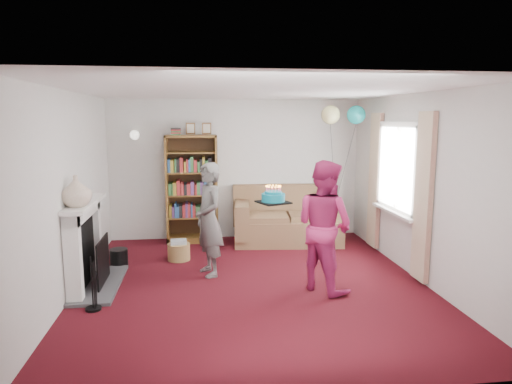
{
  "coord_description": "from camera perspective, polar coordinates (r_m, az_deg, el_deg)",
  "views": [
    {
      "loc": [
        -0.68,
        -5.7,
        2.16
      ],
      "look_at": [
        0.12,
        0.6,
        1.13
      ],
      "focal_mm": 32.0,
      "sensor_mm": 36.0,
      "label": 1
    }
  ],
  "objects": [
    {
      "name": "wall_right",
      "position": [
        6.48,
        19.82,
        0.55
      ],
      "size": [
        0.02,
        5.0,
        2.5
      ],
      "primitive_type": "cube",
      "color": "silver",
      "rests_on": "ground"
    },
    {
      "name": "balloons",
      "position": [
        7.8,
        10.88,
        9.45
      ],
      "size": [
        0.75,
        0.31,
        1.69
      ],
      "color": "#3F3F3F",
      "rests_on": "ground"
    },
    {
      "name": "sofa",
      "position": [
        8.12,
        3.84,
        -3.65
      ],
      "size": [
        1.84,
        0.98,
        0.98
      ],
      "rotation": [
        0.0,
        0.0,
        -0.1
      ],
      "color": "olive",
      "rests_on": "ground"
    },
    {
      "name": "fireplace",
      "position": [
        6.27,
        -20.1,
        -6.63
      ],
      "size": [
        0.55,
        1.8,
        1.12
      ],
      "color": "#3F3F42",
      "rests_on": "ground"
    },
    {
      "name": "window_bay",
      "position": [
        6.99,
        17.18,
        0.9
      ],
      "size": [
        0.14,
        2.02,
        2.2
      ],
      "color": "white",
      "rests_on": "ground"
    },
    {
      "name": "wall_sconce",
      "position": [
        8.14,
        -14.94,
        6.9
      ],
      "size": [
        0.16,
        0.23,
        0.16
      ],
      "color": "gold",
      "rests_on": "ground"
    },
    {
      "name": "wicker_basket",
      "position": [
        7.18,
        -9.62,
        -7.28
      ],
      "size": [
        0.34,
        0.34,
        0.32
      ],
      "rotation": [
        0.0,
        0.0,
        0.07
      ],
      "color": "olive",
      "rests_on": "ground"
    },
    {
      "name": "wall_back",
      "position": [
        8.28,
        -2.52,
        2.86
      ],
      "size": [
        4.5,
        0.02,
        2.5
      ],
      "primitive_type": "cube",
      "color": "silver",
      "rests_on": "ground"
    },
    {
      "name": "birthday_cake",
      "position": [
        5.76,
        2.17,
        -0.72
      ],
      "size": [
        0.35,
        0.35,
        0.22
      ],
      "rotation": [
        0.0,
        0.0,
        0.38
      ],
      "color": "black",
      "rests_on": "ground"
    },
    {
      "name": "ceiling",
      "position": [
        5.75,
        -0.47,
        12.62
      ],
      "size": [
        4.5,
        5.0,
        0.01
      ],
      "primitive_type": "cube",
      "color": "white",
      "rests_on": "wall_back"
    },
    {
      "name": "wall_left",
      "position": [
        5.98,
        -22.49,
        -0.28
      ],
      "size": [
        0.02,
        5.0,
        2.5
      ],
      "primitive_type": "cube",
      "color": "silver",
      "rests_on": "ground"
    },
    {
      "name": "bookcase",
      "position": [
        8.09,
        -8.03,
        0.29
      ],
      "size": [
        0.89,
        0.42,
        2.09
      ],
      "color": "#472B14",
      "rests_on": "ground"
    },
    {
      "name": "ground",
      "position": [
        6.13,
        -0.44,
        -11.46
      ],
      "size": [
        5.0,
        5.0,
        0.0
      ],
      "primitive_type": "plane",
      "color": "black",
      "rests_on": "ground"
    },
    {
      "name": "mantel_vase",
      "position": [
        5.79,
        -21.58,
        0.11
      ],
      "size": [
        0.42,
        0.42,
        0.37
      ],
      "primitive_type": "imported",
      "rotation": [
        0.0,
        0.0,
        0.2
      ],
      "color": "beige",
      "rests_on": "fireplace"
    },
    {
      "name": "person_magenta",
      "position": [
        5.8,
        8.52,
        -4.2
      ],
      "size": [
        0.97,
        1.02,
        1.65
      ],
      "primitive_type": "imported",
      "rotation": [
        0.0,
        0.0,
        2.17
      ],
      "color": "#A82157",
      "rests_on": "ground"
    },
    {
      "name": "person_striped",
      "position": [
        6.32,
        -5.91,
        -3.45
      ],
      "size": [
        0.54,
        0.66,
        1.57
      ],
      "primitive_type": "imported",
      "rotation": [
        0.0,
        0.0,
        -1.24
      ],
      "color": "black",
      "rests_on": "ground"
    }
  ]
}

